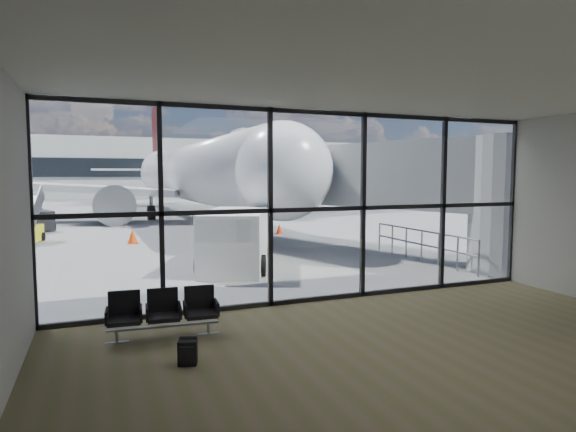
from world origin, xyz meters
TOP-DOWN VIEW (x-y plane):
  - ground at (0.00, 40.00)m, footprint 220.00×220.00m
  - lounge_shell at (0.00, -4.80)m, footprint 12.02×8.01m
  - glass_curtain_wall at (0.00, 0.00)m, footprint 12.10×0.12m
  - jet_bridge at (4.90, 7.07)m, footprint 8.00×16.50m
  - apron_railing at (5.60, 3.50)m, footprint 0.06×5.46m
  - far_terminal at (-0.59, 61.97)m, footprint 80.00×12.20m
  - tree_5 at (-15.00, 72.00)m, footprint 6.27×6.27m
  - seating_row at (-3.75, -1.25)m, footprint 2.00×0.69m
  - backpack at (-3.57, -2.80)m, footprint 0.34×0.33m
  - airliner at (1.39, 24.42)m, footprint 33.96×39.30m
  - service_van at (-0.72, 4.73)m, footprint 3.36×4.65m
  - belt_loader at (-8.25, 19.35)m, footprint 2.65×4.32m
  - mobile_stairs at (-8.08, 13.61)m, footprint 1.87×3.09m
  - traffic_cone_a at (-3.47, 11.78)m, footprint 0.46×0.46m
  - traffic_cone_b at (3.79, 12.81)m, footprint 0.36×0.36m
  - traffic_cone_c at (2.68, 15.50)m, footprint 0.37×0.37m

SIDE VIEW (x-z plane):
  - ground at x=0.00m, z-range 0.00..0.00m
  - backpack at x=-3.57m, z-range -0.01..0.43m
  - traffic_cone_b at x=3.79m, z-range -0.01..0.50m
  - traffic_cone_c at x=2.68m, z-range -0.01..0.52m
  - traffic_cone_a at x=-3.47m, z-range -0.02..0.64m
  - seating_row at x=-3.75m, z-range 0.05..0.93m
  - mobile_stairs at x=-8.08m, z-range -0.54..1.52m
  - belt_loader at x=-8.25m, z-range -0.31..1.58m
  - apron_railing at x=5.60m, z-range 0.16..1.27m
  - service_van at x=-0.72m, z-range 0.03..1.88m
  - glass_curtain_wall at x=0.00m, z-range 0.00..4.50m
  - lounge_shell at x=0.00m, z-range 0.40..4.91m
  - jet_bridge at x=4.90m, z-range 0.59..4.92m
  - airliner at x=1.39m, z-range -1.98..8.15m
  - far_terminal at x=-0.59m, z-range -1.29..9.71m
  - tree_5 at x=-15.00m, z-range 1.36..10.39m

